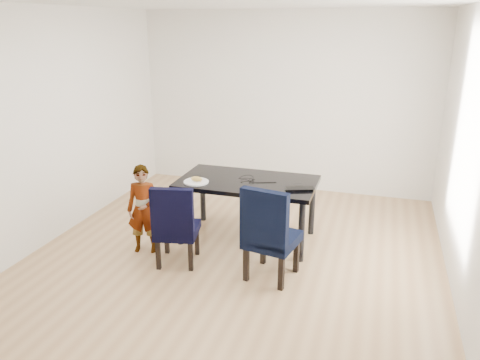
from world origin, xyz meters
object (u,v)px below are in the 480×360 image
(child, at_px, (144,209))
(laptop, at_px, (299,187))
(chair_left, at_px, (177,223))
(plate, at_px, (196,182))
(dining_table, at_px, (247,210))
(chair_right, at_px, (272,231))

(child, distance_m, laptop, 1.76)
(chair_left, height_order, plate, chair_left)
(chair_left, relative_size, child, 0.90)
(chair_left, distance_m, plate, 0.61)
(dining_table, xyz_separation_m, plate, (-0.55, -0.25, 0.38))
(dining_table, relative_size, plate, 5.52)
(chair_right, relative_size, child, 0.99)
(dining_table, relative_size, child, 1.56)
(laptop, bearing_deg, chair_left, 8.15)
(dining_table, bearing_deg, plate, -155.18)
(chair_right, bearing_deg, laptop, 89.08)
(child, height_order, laptop, child)
(dining_table, distance_m, chair_left, 0.96)
(chair_left, height_order, child, child)
(chair_left, xyz_separation_m, child, (-0.47, 0.13, 0.05))
(child, height_order, plate, child)
(chair_left, height_order, chair_right, chair_right)
(chair_left, bearing_deg, child, 152.86)
(dining_table, height_order, child, child)
(dining_table, xyz_separation_m, child, (-1.03, -0.65, 0.14))
(dining_table, relative_size, chair_right, 1.58)
(dining_table, height_order, chair_right, chair_right)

